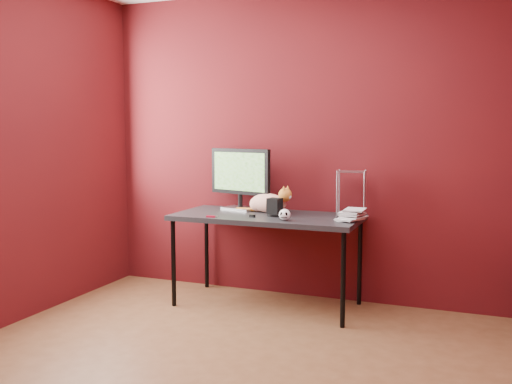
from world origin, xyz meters
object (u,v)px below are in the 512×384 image
at_px(desk, 267,221).
at_px(book_stack, 345,153).
at_px(cat, 269,203).
at_px(skull_mug, 285,215).
at_px(speaker, 275,208).
at_px(monitor, 240,176).

height_order(desk, book_stack, book_stack).
relative_size(cat, skull_mug, 5.58).
xyz_separation_m(desk, speaker, (0.08, -0.04, 0.12)).
relative_size(skull_mug, speaker, 0.63).
distance_m(cat, speaker, 0.19).
bearing_deg(desk, speaker, -27.63).
height_order(speaker, book_stack, book_stack).
bearing_deg(monitor, skull_mug, -22.38).
distance_m(cat, book_stack, 0.80).
height_order(desk, speaker, speaker).
xyz_separation_m(monitor, speaker, (0.40, -0.23, -0.23)).
bearing_deg(desk, book_stack, -1.16).
xyz_separation_m(desk, cat, (-0.03, 0.12, 0.13)).
bearing_deg(book_stack, skull_mug, -151.91).
distance_m(cat, skull_mug, 0.43).
bearing_deg(skull_mug, desk, 127.19).
bearing_deg(speaker, monitor, 161.01).
xyz_separation_m(cat, skull_mug, (0.26, -0.34, -0.04)).
xyz_separation_m(skull_mug, book_stack, (0.40, 0.22, 0.46)).
relative_size(desk, monitor, 2.53).
bearing_deg(cat, speaker, -38.14).
bearing_deg(cat, monitor, -177.38).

